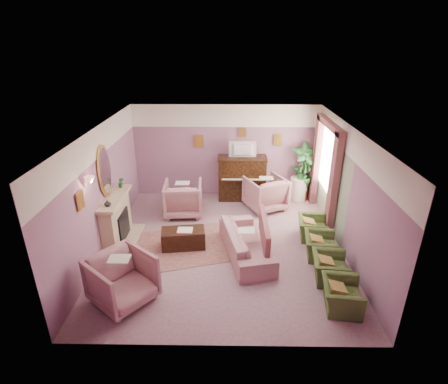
{
  "coord_description": "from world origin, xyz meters",
  "views": [
    {
      "loc": [
        0.1,
        -7.14,
        4.53
      ],
      "look_at": [
        -0.01,
        0.4,
        1.21
      ],
      "focal_mm": 28.0,
      "sensor_mm": 36.0,
      "label": 1
    }
  ],
  "objects_px": {
    "floral_armchair_front": "(122,277)",
    "olive_chair_d": "(312,225)",
    "olive_chair_a": "(342,292)",
    "floral_armchair_right": "(265,191)",
    "floral_armchair_left": "(183,197)",
    "piano": "(242,178)",
    "sofa": "(246,238)",
    "side_table": "(299,188)",
    "olive_chair_b": "(330,265)",
    "olive_chair_c": "(320,243)",
    "coffee_table": "(183,238)",
    "television": "(243,149)"
  },
  "relations": [
    {
      "from": "piano",
      "to": "sofa",
      "type": "xyz_separation_m",
      "value": [
        -0.0,
        -3.05,
        -0.22
      ]
    },
    {
      "from": "sofa",
      "to": "side_table",
      "type": "xyz_separation_m",
      "value": [
        1.73,
        3.01,
        -0.08
      ]
    },
    {
      "from": "television",
      "to": "olive_chair_d",
      "type": "relative_size",
      "value": 1.0
    },
    {
      "from": "floral_armchair_front",
      "to": "olive_chair_b",
      "type": "xyz_separation_m",
      "value": [
        4.0,
        0.71,
        -0.18
      ]
    },
    {
      "from": "floral_armchair_front",
      "to": "olive_chair_b",
      "type": "distance_m",
      "value": 4.07
    },
    {
      "from": "floral_armchair_left",
      "to": "floral_armchair_right",
      "type": "bearing_deg",
      "value": 9.72
    },
    {
      "from": "sofa",
      "to": "olive_chair_d",
      "type": "height_order",
      "value": "sofa"
    },
    {
      "from": "olive_chair_a",
      "to": "coffee_table",
      "type": "bearing_deg",
      "value": 147.55
    },
    {
      "from": "side_table",
      "to": "piano",
      "type": "bearing_deg",
      "value": 178.67
    },
    {
      "from": "sofa",
      "to": "olive_chair_c",
      "type": "height_order",
      "value": "sofa"
    },
    {
      "from": "sofa",
      "to": "olive_chair_b",
      "type": "height_order",
      "value": "sofa"
    },
    {
      "from": "olive_chair_c",
      "to": "floral_armchair_right",
      "type": "bearing_deg",
      "value": 112.41
    },
    {
      "from": "coffee_table",
      "to": "floral_armchair_left",
      "type": "relative_size",
      "value": 0.95
    },
    {
      "from": "piano",
      "to": "sofa",
      "type": "height_order",
      "value": "piano"
    },
    {
      "from": "olive_chair_a",
      "to": "olive_chair_c",
      "type": "xyz_separation_m",
      "value": [
        0.0,
        1.64,
        0.0
      ]
    },
    {
      "from": "piano",
      "to": "olive_chair_d",
      "type": "height_order",
      "value": "piano"
    },
    {
      "from": "floral_armchair_left",
      "to": "olive_chair_c",
      "type": "bearing_deg",
      "value": -31.56
    },
    {
      "from": "television",
      "to": "coffee_table",
      "type": "xyz_separation_m",
      "value": [
        -1.46,
        -2.73,
        -1.38
      ]
    },
    {
      "from": "coffee_table",
      "to": "side_table",
      "type": "bearing_deg",
      "value": 40.67
    },
    {
      "from": "floral_armchair_right",
      "to": "floral_armchair_front",
      "type": "distance_m",
      "value": 4.96
    },
    {
      "from": "olive_chair_c",
      "to": "olive_chair_b",
      "type": "bearing_deg",
      "value": -90.0
    },
    {
      "from": "floral_armchair_left",
      "to": "floral_armchair_front",
      "type": "xyz_separation_m",
      "value": [
        -0.69,
        -3.56,
        0.0
      ]
    },
    {
      "from": "olive_chair_b",
      "to": "olive_chair_d",
      "type": "xyz_separation_m",
      "value": [
        0.0,
        1.64,
        0.0
      ]
    },
    {
      "from": "floral_armchair_right",
      "to": "olive_chair_b",
      "type": "bearing_deg",
      "value": -72.87
    },
    {
      "from": "olive_chair_a",
      "to": "olive_chair_c",
      "type": "bearing_deg",
      "value": 90.0
    },
    {
      "from": "coffee_table",
      "to": "olive_chair_c",
      "type": "height_order",
      "value": "olive_chair_c"
    },
    {
      "from": "floral_armchair_left",
      "to": "floral_armchair_front",
      "type": "relative_size",
      "value": 1.0
    },
    {
      "from": "piano",
      "to": "olive_chair_c",
      "type": "distance_m",
      "value": 3.54
    },
    {
      "from": "floral_armchair_front",
      "to": "side_table",
      "type": "relative_size",
      "value": 1.5
    },
    {
      "from": "side_table",
      "to": "sofa",
      "type": "bearing_deg",
      "value": -119.84
    },
    {
      "from": "olive_chair_c",
      "to": "olive_chair_d",
      "type": "height_order",
      "value": "same"
    },
    {
      "from": "piano",
      "to": "olive_chair_a",
      "type": "height_order",
      "value": "piano"
    },
    {
      "from": "coffee_table",
      "to": "olive_chair_a",
      "type": "bearing_deg",
      "value": -32.45
    },
    {
      "from": "floral_armchair_right",
      "to": "olive_chair_a",
      "type": "xyz_separation_m",
      "value": [
        1.0,
        -4.07,
        -0.18
      ]
    },
    {
      "from": "floral_armchair_right",
      "to": "olive_chair_d",
      "type": "relative_size",
      "value": 1.32
    },
    {
      "from": "floral_armchair_front",
      "to": "floral_armchair_right",
      "type": "bearing_deg",
      "value": 52.86
    },
    {
      "from": "sofa",
      "to": "olive_chair_c",
      "type": "bearing_deg",
      "value": -2.21
    },
    {
      "from": "olive_chair_a",
      "to": "floral_armchair_right",
      "type": "bearing_deg",
      "value": 103.83
    },
    {
      "from": "television",
      "to": "floral_armchair_left",
      "type": "relative_size",
      "value": 0.76
    },
    {
      "from": "floral_armchair_left",
      "to": "floral_armchair_front",
      "type": "bearing_deg",
      "value": -100.91
    },
    {
      "from": "floral_armchair_front",
      "to": "olive_chair_a",
      "type": "height_order",
      "value": "floral_armchair_front"
    },
    {
      "from": "floral_armchair_front",
      "to": "olive_chair_d",
      "type": "xyz_separation_m",
      "value": [
        4.0,
        2.35,
        -0.18
      ]
    },
    {
      "from": "sofa",
      "to": "floral_armchair_front",
      "type": "xyz_separation_m",
      "value": [
        -2.34,
        -1.59,
        0.1
      ]
    },
    {
      "from": "piano",
      "to": "television",
      "type": "height_order",
      "value": "television"
    },
    {
      "from": "television",
      "to": "sofa",
      "type": "height_order",
      "value": "television"
    },
    {
      "from": "coffee_table",
      "to": "floral_armchair_left",
      "type": "height_order",
      "value": "floral_armchair_left"
    },
    {
      "from": "floral_armchair_front",
      "to": "piano",
      "type": "bearing_deg",
      "value": 63.23
    },
    {
      "from": "piano",
      "to": "coffee_table",
      "type": "height_order",
      "value": "piano"
    },
    {
      "from": "piano",
      "to": "floral_armchair_front",
      "type": "xyz_separation_m",
      "value": [
        -2.34,
        -4.64,
        -0.12
      ]
    },
    {
      "from": "television",
      "to": "coffee_table",
      "type": "distance_m",
      "value": 3.38
    }
  ]
}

